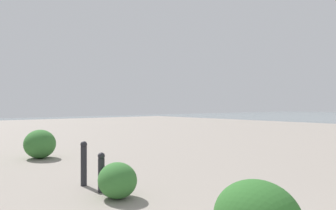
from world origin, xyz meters
name	(u,v)px	position (x,y,z in m)	size (l,w,h in m)	color
bollard_near	(101,171)	(5.55, -0.86, 0.38)	(0.13, 0.13, 0.73)	#232328
bollard_mid	(84,163)	(6.18, -0.81, 0.46)	(0.13, 0.13, 0.88)	#232328
shrub_round	(117,180)	(5.05, -0.90, 0.31)	(0.72, 0.65, 0.61)	#387533
shrub_wide	(40,144)	(9.98, -1.15, 0.43)	(1.01, 0.91, 0.86)	#387533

